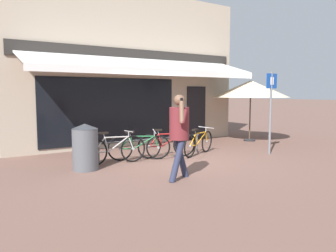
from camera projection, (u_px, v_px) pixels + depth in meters
ground_plane at (171, 158)px, 9.27m from camera, size 160.00×160.00×0.00m
shop_front at (119, 71)px, 12.61m from camera, size 8.74×4.67×5.37m
bike_rack_rail at (153, 142)px, 9.25m from camera, size 3.31×0.04×0.57m
bicycle_silver at (114, 149)px, 8.48m from camera, size 1.80×0.52×0.86m
bicycle_green at (139, 147)px, 8.96m from camera, size 1.66×0.82×0.84m
bicycle_red at (167, 145)px, 9.38m from camera, size 1.73×0.56×0.84m
bicycle_orange at (199, 143)px, 9.76m from camera, size 1.63×0.79×0.81m
pedestrian_adult at (179, 128)px, 6.91m from camera, size 0.64×0.69×1.83m
litter_bin at (85, 147)px, 7.83m from camera, size 0.62×0.62×1.12m
parking_sign at (271, 104)px, 9.78m from camera, size 0.44×0.07×2.48m
cafe_parasol at (251, 89)px, 12.45m from camera, size 2.88×2.88×2.33m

